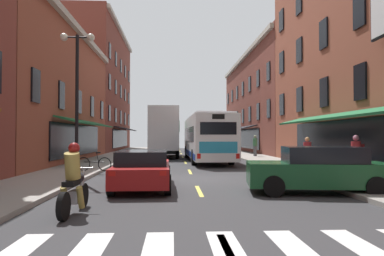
{
  "coord_description": "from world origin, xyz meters",
  "views": [
    {
      "loc": [
        -0.87,
        -15.44,
        1.8
      ],
      "look_at": [
        0.41,
        8.76,
        2.36
      ],
      "focal_mm": 33.89,
      "sensor_mm": 36.0,
      "label": 1
    }
  ],
  "objects_px": {
    "pedestrian_far": "(255,145)",
    "sedan_near": "(143,169)",
    "transit_bus": "(206,138)",
    "box_truck": "(165,133)",
    "sedan_mid": "(318,170)",
    "pedestrian_mid": "(307,154)",
    "motorcycle_rider": "(74,183)",
    "pedestrian_near": "(356,156)",
    "bicycle_near": "(94,163)",
    "street_lamp_twin": "(77,97)"
  },
  "relations": [
    {
      "from": "pedestrian_far",
      "to": "sedan_near",
      "type": "bearing_deg",
      "value": -105.13
    },
    {
      "from": "transit_bus",
      "to": "box_truck",
      "type": "xyz_separation_m",
      "value": [
        -3.15,
        5.19,
        0.42
      ]
    },
    {
      "from": "sedan_mid",
      "to": "pedestrian_mid",
      "type": "relative_size",
      "value": 2.78
    },
    {
      "from": "box_truck",
      "to": "pedestrian_far",
      "type": "xyz_separation_m",
      "value": [
        7.67,
        -1.09,
        -1.09
      ]
    },
    {
      "from": "motorcycle_rider",
      "to": "pedestrian_near",
      "type": "bearing_deg",
      "value": 28.32
    },
    {
      "from": "sedan_near",
      "to": "pedestrian_far",
      "type": "xyz_separation_m",
      "value": [
        8.0,
        17.54,
        0.38
      ]
    },
    {
      "from": "sedan_near",
      "to": "pedestrian_far",
      "type": "relative_size",
      "value": 2.74
    },
    {
      "from": "pedestrian_near",
      "to": "pedestrian_far",
      "type": "height_order",
      "value": "pedestrian_far"
    },
    {
      "from": "transit_bus",
      "to": "sedan_near",
      "type": "xyz_separation_m",
      "value": [
        -3.47,
        -13.44,
        -1.04
      ]
    },
    {
      "from": "sedan_mid",
      "to": "bicycle_near",
      "type": "height_order",
      "value": "sedan_mid"
    },
    {
      "from": "pedestrian_near",
      "to": "street_lamp_twin",
      "type": "distance_m",
      "value": 11.4
    },
    {
      "from": "pedestrian_near",
      "to": "box_truck",
      "type": "bearing_deg",
      "value": -0.96
    },
    {
      "from": "motorcycle_rider",
      "to": "bicycle_near",
      "type": "xyz_separation_m",
      "value": [
        -1.48,
        9.11,
        -0.21
      ]
    },
    {
      "from": "transit_bus",
      "to": "pedestrian_near",
      "type": "bearing_deg",
      "value": -69.78
    },
    {
      "from": "motorcycle_rider",
      "to": "pedestrian_near",
      "type": "height_order",
      "value": "pedestrian_near"
    },
    {
      "from": "pedestrian_mid",
      "to": "sedan_mid",
      "type": "bearing_deg",
      "value": 117.94
    },
    {
      "from": "pedestrian_mid",
      "to": "street_lamp_twin",
      "type": "bearing_deg",
      "value": 53.98
    },
    {
      "from": "sedan_near",
      "to": "motorcycle_rider",
      "type": "height_order",
      "value": "motorcycle_rider"
    },
    {
      "from": "pedestrian_far",
      "to": "street_lamp_twin",
      "type": "distance_m",
      "value": 18.79
    },
    {
      "from": "pedestrian_mid",
      "to": "pedestrian_far",
      "type": "relative_size",
      "value": 0.93
    },
    {
      "from": "sedan_mid",
      "to": "bicycle_near",
      "type": "relative_size",
      "value": 2.67
    },
    {
      "from": "pedestrian_mid",
      "to": "pedestrian_far",
      "type": "distance_m",
      "value": 13.55
    },
    {
      "from": "sedan_near",
      "to": "bicycle_near",
      "type": "bearing_deg",
      "value": 119.11
    },
    {
      "from": "pedestrian_mid",
      "to": "pedestrian_far",
      "type": "xyz_separation_m",
      "value": [
        0.62,
        13.54,
        0.07
      ]
    },
    {
      "from": "motorcycle_rider",
      "to": "street_lamp_twin",
      "type": "relative_size",
      "value": 0.35
    },
    {
      "from": "motorcycle_rider",
      "to": "sedan_mid",
      "type": "bearing_deg",
      "value": 21.37
    },
    {
      "from": "box_truck",
      "to": "sedan_near",
      "type": "xyz_separation_m",
      "value": [
        -0.33,
        -18.63,
        -1.46
      ]
    },
    {
      "from": "transit_bus",
      "to": "motorcycle_rider",
      "type": "height_order",
      "value": "transit_bus"
    },
    {
      "from": "sedan_near",
      "to": "street_lamp_twin",
      "type": "distance_m",
      "value": 4.7
    },
    {
      "from": "transit_bus",
      "to": "sedan_near",
      "type": "distance_m",
      "value": 13.92
    },
    {
      "from": "transit_bus",
      "to": "sedan_near",
      "type": "bearing_deg",
      "value": -104.49
    },
    {
      "from": "sedan_mid",
      "to": "pedestrian_near",
      "type": "distance_m",
      "value": 3.41
    },
    {
      "from": "transit_bus",
      "to": "box_truck",
      "type": "distance_m",
      "value": 6.08
    },
    {
      "from": "sedan_near",
      "to": "pedestrian_mid",
      "type": "bearing_deg",
      "value": 28.47
    },
    {
      "from": "sedan_mid",
      "to": "pedestrian_far",
      "type": "xyz_separation_m",
      "value": [
        2.35,
        19.03,
        0.3
      ]
    },
    {
      "from": "bicycle_near",
      "to": "street_lamp_twin",
      "type": "distance_m",
      "value": 3.83
    },
    {
      "from": "transit_bus",
      "to": "sedan_near",
      "type": "height_order",
      "value": "transit_bus"
    },
    {
      "from": "pedestrian_near",
      "to": "pedestrian_far",
      "type": "distance_m",
      "value": 16.69
    },
    {
      "from": "pedestrian_mid",
      "to": "street_lamp_twin",
      "type": "height_order",
      "value": "street_lamp_twin"
    },
    {
      "from": "sedan_mid",
      "to": "pedestrian_far",
      "type": "height_order",
      "value": "pedestrian_far"
    },
    {
      "from": "transit_bus",
      "to": "sedan_near",
      "type": "relative_size",
      "value": 2.53
    },
    {
      "from": "box_truck",
      "to": "sedan_mid",
      "type": "relative_size",
      "value": 1.83
    },
    {
      "from": "transit_bus",
      "to": "box_truck",
      "type": "height_order",
      "value": "box_truck"
    },
    {
      "from": "motorcycle_rider",
      "to": "pedestrian_far",
      "type": "distance_m",
      "value": 23.62
    },
    {
      "from": "sedan_near",
      "to": "sedan_mid",
      "type": "xyz_separation_m",
      "value": [
        5.65,
        -1.49,
        0.07
      ]
    },
    {
      "from": "bicycle_near",
      "to": "pedestrian_near",
      "type": "relative_size",
      "value": 0.99
    },
    {
      "from": "sedan_mid",
      "to": "pedestrian_far",
      "type": "distance_m",
      "value": 19.18
    },
    {
      "from": "transit_bus",
      "to": "street_lamp_twin",
      "type": "xyz_separation_m",
      "value": [
        -6.4,
        -11.0,
        1.7
      ]
    },
    {
      "from": "pedestrian_near",
      "to": "street_lamp_twin",
      "type": "height_order",
      "value": "street_lamp_twin"
    },
    {
      "from": "motorcycle_rider",
      "to": "bicycle_near",
      "type": "relative_size",
      "value": 1.22
    }
  ]
}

